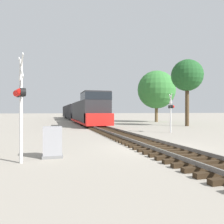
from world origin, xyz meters
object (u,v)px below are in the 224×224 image
at_px(crossing_signal_far, 171,109).
at_px(tree_mid_background, 156,90).
at_px(freight_train, 77,112).
at_px(relay_cabinet, 52,142).
at_px(crossing_signal_near, 20,98).
at_px(tree_far_right, 187,76).

relative_size(crossing_signal_far, tree_mid_background, 0.38).
distance_m(freight_train, relay_cabinet, 36.60).
bearing_deg(crossing_signal_near, crossing_signal_far, 110.66).
relative_size(freight_train, tree_far_right, 5.48).
distance_m(freight_train, tree_mid_background, 16.97).
bearing_deg(tree_mid_background, relay_cabinet, -124.90).
bearing_deg(freight_train, tree_mid_background, -37.28).
bearing_deg(crossing_signal_far, tree_far_right, -26.82).
distance_m(crossing_signal_far, relay_cabinet, 12.98).
bearing_deg(tree_far_right, crossing_signal_near, -138.85).
xyz_separation_m(freight_train, tree_far_right, (11.81, -21.02, 4.69)).
bearing_deg(tree_mid_background, crossing_signal_far, -113.74).
xyz_separation_m(relay_cabinet, tree_far_right, (16.97, 15.20, 5.88)).
height_order(crossing_signal_far, relay_cabinet, crossing_signal_far).
distance_m(crossing_signal_near, tree_far_right, 24.42).
distance_m(crossing_signal_far, tree_far_right, 10.89).
height_order(relay_cabinet, tree_far_right, tree_far_right).
bearing_deg(freight_train, relay_cabinet, -98.12).
bearing_deg(crossing_signal_near, relay_cabinet, 103.02).
bearing_deg(relay_cabinet, crossing_signal_far, 37.56).
height_order(crossing_signal_near, relay_cabinet, crossing_signal_near).
height_order(crossing_signal_near, tree_mid_background, tree_mid_background).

